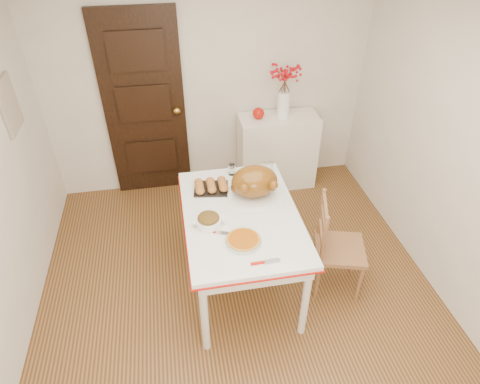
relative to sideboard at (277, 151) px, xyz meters
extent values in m
cube|color=#432713|center=(-0.75, -1.78, -0.44)|extent=(3.50, 4.00, 0.00)
cube|color=beige|center=(-0.75, 0.22, 0.81)|extent=(3.50, 0.00, 2.50)
cube|color=beige|center=(1.00, -1.78, 0.81)|extent=(0.00, 4.00, 2.50)
cube|color=black|center=(-1.45, 0.19, 0.59)|extent=(0.85, 0.06, 2.06)
cube|color=#B6AD8C|center=(-2.48, -0.58, 1.06)|extent=(0.03, 0.35, 0.45)
cube|color=silver|center=(0.00, 0.00, 0.00)|extent=(0.89, 0.39, 0.89)
sphere|color=#B21208|center=(-0.24, 0.00, 0.51)|extent=(0.13, 0.13, 0.13)
cylinder|color=#9F4908|center=(-0.76, -1.83, 0.40)|extent=(0.33, 0.33, 0.05)
cylinder|color=white|center=(-0.69, -0.92, 0.43)|extent=(0.07, 0.07, 0.11)
camera|label=1|loc=(-1.18, -3.99, 2.49)|focal=30.65mm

